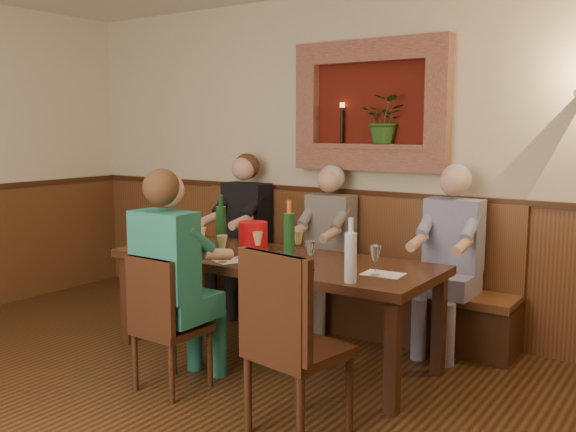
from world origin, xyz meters
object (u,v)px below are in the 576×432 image
person_bench_left (241,247)px  wine_bottle_green_b (221,227)px  person_bench_mid (325,262)px  person_chair_front (176,298)px  bench (337,287)px  water_bottle (351,256)px  person_bench_right (448,276)px  dining_table (273,267)px  chair_near_left (170,351)px  wine_bottle_green_a (289,236)px  spittoon_bucket (253,238)px  chair_near_right (296,381)px

person_bench_left → wine_bottle_green_b: person_bench_left is taller
person_bench_mid → person_chair_front: 1.62m
bench → water_bottle: size_ratio=7.63×
wine_bottle_green_b → person_bench_right: bearing=27.7°
dining_table → chair_near_left: (-0.21, -0.84, -0.42)m
person_bench_mid → wine_bottle_green_a: size_ratio=3.19×
spittoon_bucket → water_bottle: 1.06m
chair_near_left → wine_bottle_green_a: wine_bottle_green_a is taller
dining_table → person_bench_mid: 0.85m
person_bench_mid → water_bottle: bearing=-53.5°
dining_table → person_bench_mid: person_bench_mid is taller
person_bench_mid → person_chair_front: (-0.15, -1.62, 0.03)m
wine_bottle_green_b → chair_near_left: bearing=-71.1°
chair_near_right → water_bottle: water_bottle is taller
wine_bottle_green_b → bench: bearing=60.5°
bench → spittoon_bucket: (-0.17, -0.95, 0.54)m
person_bench_left → spittoon_bucket: (0.78, -0.84, 0.27)m
chair_near_left → person_bench_mid: person_bench_mid is taller
dining_table → person_chair_front: 0.81m
person_bench_left → person_bench_mid: (0.89, 0.00, -0.04)m
person_bench_mid → person_chair_front: size_ratio=0.96×
person_bench_mid → wine_bottle_green_b: 0.99m
dining_table → water_bottle: water_bottle is taller
spittoon_bucket → wine_bottle_green_a: wine_bottle_green_a is taller
bench → wine_bottle_green_a: (0.19, -1.01, 0.60)m
person_bench_right → wine_bottle_green_a: person_bench_right is taller
dining_table → spittoon_bucket: 0.26m
spittoon_bucket → wine_bottle_green_b: wine_bottle_green_b is taller
person_bench_right → chair_near_right: bearing=-97.0°
person_bench_right → person_chair_front: size_ratio=0.99×
water_bottle → person_bench_mid: bearing=126.5°
chair_near_right → spittoon_bucket: 1.43m
person_bench_left → person_bench_mid: 0.89m
dining_table → wine_bottle_green_a: size_ratio=5.61×
spittoon_bucket → chair_near_right: bearing=-42.8°
person_bench_left → wine_bottle_green_a: (1.14, -0.90, 0.33)m
person_chair_front → wine_bottle_green_b: (-0.30, 0.82, 0.33)m
chair_near_right → water_bottle: 0.81m
chair_near_left → water_bottle: bearing=27.5°
wine_bottle_green_a → person_bench_left: bearing=141.6°
person_bench_left → person_bench_mid: bearing=0.2°
bench → person_bench_mid: (-0.06, -0.10, 0.23)m
person_chair_front → chair_near_right: bearing=-6.8°
person_bench_right → water_bottle: (-0.18, -1.20, 0.33)m
wine_bottle_green_b → water_bottle: 1.40m
bench → chair_near_right: size_ratio=2.88×
chair_near_right → wine_bottle_green_a: wine_bottle_green_a is taller
person_bench_left → chair_near_left: bearing=-66.1°
person_bench_left → wine_bottle_green_b: bearing=-61.1°
person_chair_front → water_bottle: size_ratio=3.63×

